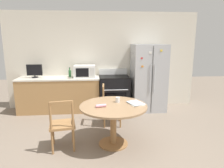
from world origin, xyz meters
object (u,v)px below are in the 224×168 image
object	(u,v)px
refrigerator	(148,78)
countertop_tv	(35,71)
counter_bottle	(70,73)
dining_chair_far	(111,106)
candle_glass	(118,100)
microwave	(85,71)
dining_chair_left	(62,125)
oven_range	(114,93)

from	to	relation	value
refrigerator	countertop_tv	bearing A→B (deg)	177.32
counter_bottle	dining_chair_far	bearing A→B (deg)	-48.78
refrigerator	candle_glass	xyz separation A→B (m)	(-1.01, -1.66, -0.10)
microwave	countertop_tv	xyz separation A→B (m)	(-1.29, 0.07, 0.03)
dining_chair_left	dining_chair_far	bearing A→B (deg)	37.64
refrigerator	candle_glass	bearing A→B (deg)	-121.46
dining_chair_left	countertop_tv	bearing A→B (deg)	106.85
refrigerator	dining_chair_left	bearing A→B (deg)	-136.26
countertop_tv	candle_glass	distance (m)	2.67
oven_range	counter_bottle	world-z (taller)	counter_bottle
countertop_tv	counter_bottle	size ratio (longest dim) A/B	1.57
dining_chair_left	oven_range	bearing A→B (deg)	52.19
countertop_tv	dining_chair_left	xyz separation A→B (m)	(0.98, -2.04, -0.65)
dining_chair_left	dining_chair_far	xyz separation A→B (m)	(0.90, 0.95, 0.00)
counter_bottle	candle_glass	world-z (taller)	counter_bottle
microwave	countertop_tv	bearing A→B (deg)	176.90
refrigerator	counter_bottle	world-z (taller)	refrigerator
microwave	countertop_tv	world-z (taller)	countertop_tv
countertop_tv	candle_glass	bearing A→B (deg)	-42.60
oven_range	dining_chair_left	bearing A→B (deg)	-118.93
countertop_tv	counter_bottle	xyz separation A→B (m)	(0.89, 0.05, -0.09)
oven_range	candle_glass	distance (m)	1.74
candle_glass	countertop_tv	bearing A→B (deg)	137.40
microwave	dining_chair_left	xyz separation A→B (m)	(-0.30, -1.97, -0.62)
microwave	countertop_tv	size ratio (longest dim) A/B	1.41
microwave	dining_chair_far	distance (m)	1.33
oven_range	counter_bottle	xyz separation A→B (m)	(-1.17, 0.14, 0.52)
countertop_tv	dining_chair_left	world-z (taller)	countertop_tv
dining_chair_far	oven_range	bearing A→B (deg)	172.93
oven_range	candle_glass	bearing A→B (deg)	-93.56
refrigerator	dining_chair_left	distance (m)	2.78
refrigerator	microwave	bearing A→B (deg)	177.65
refrigerator	countertop_tv	size ratio (longest dim) A/B	4.51
oven_range	countertop_tv	size ratio (longest dim) A/B	2.78
counter_bottle	countertop_tv	bearing A→B (deg)	-176.65
microwave	countertop_tv	distance (m)	1.29
oven_range	dining_chair_far	distance (m)	1.01
refrigerator	counter_bottle	size ratio (longest dim) A/B	7.09
dining_chair_left	candle_glass	distance (m)	1.06
counter_bottle	dining_chair_left	size ratio (longest dim) A/B	0.27
oven_range	dining_chair_left	distance (m)	2.23
oven_range	countertop_tv	bearing A→B (deg)	177.51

